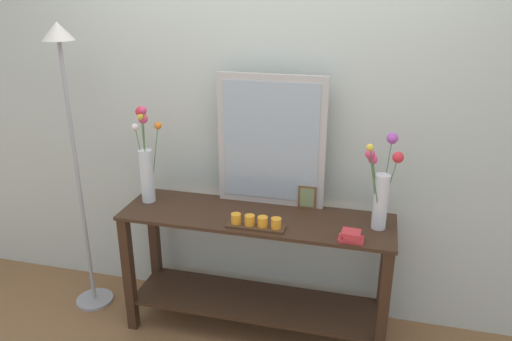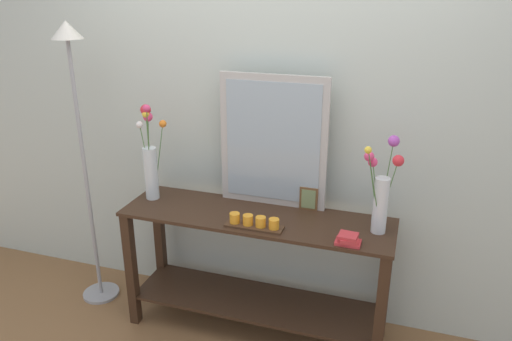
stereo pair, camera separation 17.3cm
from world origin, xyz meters
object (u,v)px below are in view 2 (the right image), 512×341
Objects in this scene: tall_vase_left at (150,159)px; picture_frame_small at (309,199)px; book_stack at (348,240)px; vase_right at (382,192)px; floor_lamp at (79,122)px; mirror_leaning at (273,142)px; candle_tray at (254,223)px; console_table at (256,261)px.

tall_vase_left reaches higher than picture_frame_small.
vase_right is at bearing 55.28° from book_stack.
mirror_leaning is at bearing 9.43° from floor_lamp.
tall_vase_left is at bearing 165.56° from candle_tray.
console_table is 0.86× the size of floor_lamp.
picture_frame_small is (0.22, -0.02, -0.32)m from mirror_leaning.
tall_vase_left is 4.63× the size of book_stack.
mirror_leaning is at bearing 88.94° from candle_tray.
vase_right reaches higher than console_table.
vase_right reaches higher than picture_frame_small.
candle_tray is 2.47× the size of book_stack.
book_stack is at bearing -16.55° from console_table.
book_stack is 1.72m from floor_lamp.
floor_lamp reaches higher than tall_vase_left.
console_table is at bearing -3.83° from tall_vase_left.
picture_frame_small is 0.44m from book_stack.
mirror_leaning is 0.39m from picture_frame_small.
mirror_leaning is 5.59× the size of picture_frame_small.
candle_tray is at bearing -75.89° from console_table.
book_stack is (0.51, -0.02, -0.00)m from candle_tray.
mirror_leaning reaches higher than book_stack.
mirror_leaning is 0.71m from book_stack.
floor_lamp is at bearing 173.41° from candle_tray.
floor_lamp reaches higher than vase_right.
vase_right is at bearing 2.19° from console_table.
floor_lamp is at bearing -173.38° from tall_vase_left.
picture_frame_small reaches higher than book_stack.
mirror_leaning is 2.42× the size of candle_tray.
candle_tray is (0.71, -0.18, -0.22)m from tall_vase_left.
book_stack is at bearing -5.37° from floor_lamp.
tall_vase_left is 0.33× the size of floor_lamp.
vase_right reaches higher than candle_tray.
console_table is 2.01× the size of mirror_leaning.
console_table is 0.71m from mirror_leaning.
mirror_leaning reaches higher than vase_right.
mirror_leaning is 1.53× the size of vase_right.
tall_vase_left reaches higher than candle_tray.
tall_vase_left is 1.26m from book_stack.
vase_right is 0.31m from book_stack.
floor_lamp is (-1.15, 0.13, 0.42)m from candle_tray.
floor_lamp is (-1.16, -0.19, 0.07)m from mirror_leaning.
console_table is 0.36m from candle_tray.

